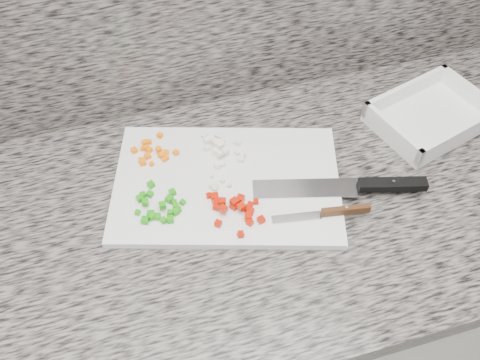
% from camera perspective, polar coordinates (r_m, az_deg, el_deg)
% --- Properties ---
extents(cabinet, '(3.92, 0.62, 0.86)m').
position_cam_1_polar(cabinet, '(1.39, -1.47, -14.70)').
color(cabinet, silver).
rests_on(cabinet, ground).
extents(countertop, '(3.96, 0.64, 0.04)m').
position_cam_1_polar(countertop, '(0.99, -1.98, -3.92)').
color(countertop, '#655F59').
rests_on(countertop, cabinet).
extents(cutting_board, '(0.49, 0.39, 0.01)m').
position_cam_1_polar(cutting_board, '(1.01, -1.41, -0.37)').
color(cutting_board, silver).
rests_on(cutting_board, countertop).
extents(carrot_pile, '(0.09, 0.08, 0.02)m').
position_cam_1_polar(carrot_pile, '(1.06, -9.39, 2.95)').
color(carrot_pile, orange).
rests_on(carrot_pile, cutting_board).
extents(onion_pile, '(0.08, 0.10, 0.02)m').
position_cam_1_polar(onion_pile, '(1.05, -1.94, 3.51)').
color(onion_pile, silver).
rests_on(onion_pile, cutting_board).
extents(green_pepper_pile, '(0.09, 0.10, 0.02)m').
position_cam_1_polar(green_pepper_pile, '(0.97, -8.69, -2.79)').
color(green_pepper_pile, '#1E900D').
rests_on(green_pepper_pile, cutting_board).
extents(red_pepper_pile, '(0.09, 0.11, 0.02)m').
position_cam_1_polar(red_pepper_pile, '(0.95, -0.51, -3.08)').
color(red_pepper_pile, '#B81402').
rests_on(red_pepper_pile, cutting_board).
extents(garlic_pile, '(0.05, 0.05, 0.01)m').
position_cam_1_polar(garlic_pile, '(0.99, -2.61, -0.78)').
color(garlic_pile, beige).
rests_on(garlic_pile, cutting_board).
extents(chef_knife, '(0.32, 0.12, 0.02)m').
position_cam_1_polar(chef_knife, '(1.01, 12.95, -0.61)').
color(chef_knife, '#B8BABF').
rests_on(chef_knife, cutting_board).
extents(paring_knife, '(0.18, 0.04, 0.02)m').
position_cam_1_polar(paring_knife, '(0.96, 9.93, -3.40)').
color(paring_knife, '#B8BABF').
rests_on(paring_knife, cutting_board).
extents(tray, '(0.27, 0.22, 0.05)m').
position_cam_1_polar(tray, '(1.18, 19.61, 6.38)').
color(tray, white).
rests_on(tray, countertop).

